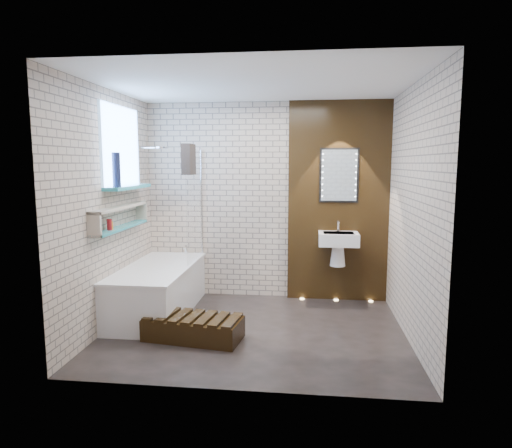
# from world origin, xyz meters

# --- Properties ---
(ground) EXTENTS (3.20, 3.20, 0.00)m
(ground) POSITION_xyz_m (0.00, 0.00, 0.00)
(ground) COLOR black
(ground) RESTS_ON ground
(room_shell) EXTENTS (3.24, 3.20, 2.60)m
(room_shell) POSITION_xyz_m (0.00, 0.00, 1.30)
(room_shell) COLOR #BAA694
(room_shell) RESTS_ON ground
(walnut_panel) EXTENTS (1.30, 0.06, 2.60)m
(walnut_panel) POSITION_xyz_m (0.95, 1.27, 1.30)
(walnut_panel) COLOR black
(walnut_panel) RESTS_ON ground
(clerestory_window) EXTENTS (0.18, 1.00, 0.94)m
(clerestory_window) POSITION_xyz_m (-1.57, 0.35, 1.90)
(clerestory_window) COLOR #7FADE0
(clerestory_window) RESTS_ON room_shell
(display_niche) EXTENTS (0.14, 1.30, 0.26)m
(display_niche) POSITION_xyz_m (-1.53, 0.15, 1.20)
(display_niche) COLOR teal
(display_niche) RESTS_ON room_shell
(bathtub) EXTENTS (0.79, 1.74, 0.70)m
(bathtub) POSITION_xyz_m (-1.22, 0.45, 0.29)
(bathtub) COLOR white
(bathtub) RESTS_ON ground
(bath_screen) EXTENTS (0.01, 0.78, 1.40)m
(bath_screen) POSITION_xyz_m (-0.87, 0.89, 1.28)
(bath_screen) COLOR white
(bath_screen) RESTS_ON bathtub
(towel) EXTENTS (0.11, 0.28, 0.37)m
(towel) POSITION_xyz_m (-0.87, 0.65, 1.85)
(towel) COLOR black
(towel) RESTS_ON bath_screen
(shower_head) EXTENTS (0.18, 0.18, 0.02)m
(shower_head) POSITION_xyz_m (-1.30, 0.95, 2.00)
(shower_head) COLOR silver
(shower_head) RESTS_ON room_shell
(washbasin) EXTENTS (0.50, 0.36, 0.58)m
(washbasin) POSITION_xyz_m (0.95, 1.07, 0.79)
(washbasin) COLOR white
(washbasin) RESTS_ON walnut_panel
(led_mirror) EXTENTS (0.50, 0.02, 0.70)m
(led_mirror) POSITION_xyz_m (0.95, 1.23, 1.65)
(led_mirror) COLOR black
(led_mirror) RESTS_ON walnut_panel
(walnut_step) EXTENTS (1.04, 0.58, 0.22)m
(walnut_step) POSITION_xyz_m (-0.60, -0.30, 0.11)
(walnut_step) COLOR black
(walnut_step) RESTS_ON ground
(niche_bottles) EXTENTS (0.05, 0.09, 0.12)m
(niche_bottles) POSITION_xyz_m (-1.53, -0.13, 1.15)
(niche_bottles) COLOR maroon
(niche_bottles) RESTS_ON display_niche
(sill_vases) EXTENTS (0.09, 0.09, 0.37)m
(sill_vases) POSITION_xyz_m (-1.50, 0.02, 1.74)
(sill_vases) COLOR #141A38
(sill_vases) RESTS_ON clerestory_window
(floor_uplights) EXTENTS (0.96, 0.06, 0.01)m
(floor_uplights) POSITION_xyz_m (0.95, 1.20, 0.01)
(floor_uplights) COLOR #FFD899
(floor_uplights) RESTS_ON ground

